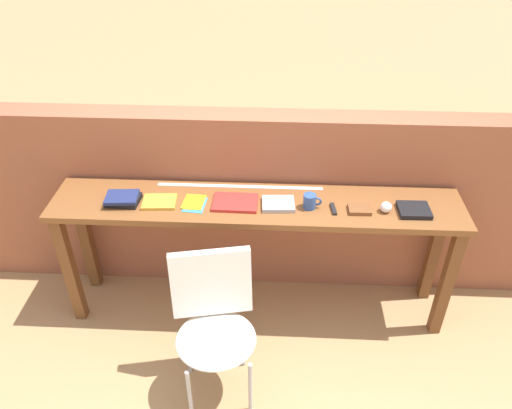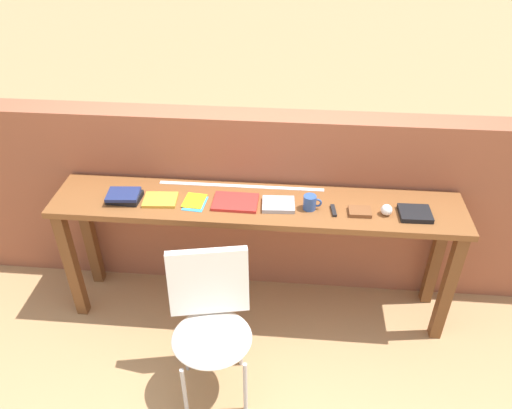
# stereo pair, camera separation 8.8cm
# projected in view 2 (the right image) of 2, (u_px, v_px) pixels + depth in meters

# --- Properties ---
(ground_plane) EXTENTS (40.00, 40.00, 0.00)m
(ground_plane) POSITION_uv_depth(u_px,v_px,m) (253.00, 338.00, 3.27)
(ground_plane) COLOR tan
(brick_wall_back) EXTENTS (6.00, 0.20, 1.30)m
(brick_wall_back) POSITION_uv_depth(u_px,v_px,m) (261.00, 202.00, 3.42)
(brick_wall_back) COLOR #935138
(brick_wall_back) RESTS_ON ground
(sideboard) EXTENTS (2.50, 0.44, 0.88)m
(sideboard) POSITION_uv_depth(u_px,v_px,m) (257.00, 221.00, 3.09)
(sideboard) COLOR brown
(sideboard) RESTS_ON ground
(chair_white_moulded) EXTENTS (0.52, 0.53, 0.89)m
(chair_white_moulded) POSITION_uv_depth(u_px,v_px,m) (211.00, 319.00, 2.72)
(chair_white_moulded) COLOR silver
(chair_white_moulded) RESTS_ON ground
(book_stack_leftmost) EXTENTS (0.20, 0.17, 0.05)m
(book_stack_leftmost) POSITION_uv_depth(u_px,v_px,m) (124.00, 196.00, 3.02)
(book_stack_leftmost) COLOR black
(book_stack_leftmost) RESTS_ON sideboard
(magazine_cycling) EXTENTS (0.21, 0.17, 0.02)m
(magazine_cycling) POSITION_uv_depth(u_px,v_px,m) (160.00, 200.00, 3.02)
(magazine_cycling) COLOR gold
(magazine_cycling) RESTS_ON sideboard
(pamphlet_pile_colourful) EXTENTS (0.15, 0.19, 0.01)m
(pamphlet_pile_colourful) POSITION_uv_depth(u_px,v_px,m) (195.00, 202.00, 3.00)
(pamphlet_pile_colourful) COLOR #3399D8
(pamphlet_pile_colourful) RESTS_ON sideboard
(book_open_centre) EXTENTS (0.27, 0.20, 0.02)m
(book_open_centre) POSITION_uv_depth(u_px,v_px,m) (235.00, 202.00, 2.99)
(book_open_centre) COLOR red
(book_open_centre) RESTS_ON sideboard
(book_grey_hardcover) EXTENTS (0.20, 0.17, 0.03)m
(book_grey_hardcover) POSITION_uv_depth(u_px,v_px,m) (278.00, 204.00, 2.97)
(book_grey_hardcover) COLOR #9E9EA3
(book_grey_hardcover) RESTS_ON sideboard
(mug) EXTENTS (0.11, 0.08, 0.09)m
(mug) POSITION_uv_depth(u_px,v_px,m) (310.00, 202.00, 2.93)
(mug) COLOR #2D4C8C
(mug) RESTS_ON sideboard
(multitool_folded) EXTENTS (0.04, 0.11, 0.02)m
(multitool_folded) POSITION_uv_depth(u_px,v_px,m) (334.00, 211.00, 2.93)
(multitool_folded) COLOR black
(multitool_folded) RESTS_ON sideboard
(leather_journal_brown) EXTENTS (0.13, 0.10, 0.02)m
(leather_journal_brown) POSITION_uv_depth(u_px,v_px,m) (360.00, 212.00, 2.91)
(leather_journal_brown) COLOR brown
(leather_journal_brown) RESTS_ON sideboard
(sports_ball_small) EXTENTS (0.07, 0.07, 0.07)m
(sports_ball_small) POSITION_uv_depth(u_px,v_px,m) (387.00, 210.00, 2.89)
(sports_ball_small) COLOR silver
(sports_ball_small) RESTS_ON sideboard
(book_repair_rightmost) EXTENTS (0.19, 0.16, 0.03)m
(book_repair_rightmost) POSITION_uv_depth(u_px,v_px,m) (415.00, 213.00, 2.89)
(book_repair_rightmost) COLOR black
(book_repair_rightmost) RESTS_ON sideboard
(ruler_metal_back_edge) EXTENTS (1.05, 0.03, 0.00)m
(ruler_metal_back_edge) POSITION_uv_depth(u_px,v_px,m) (241.00, 186.00, 3.15)
(ruler_metal_back_edge) COLOR silver
(ruler_metal_back_edge) RESTS_ON sideboard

